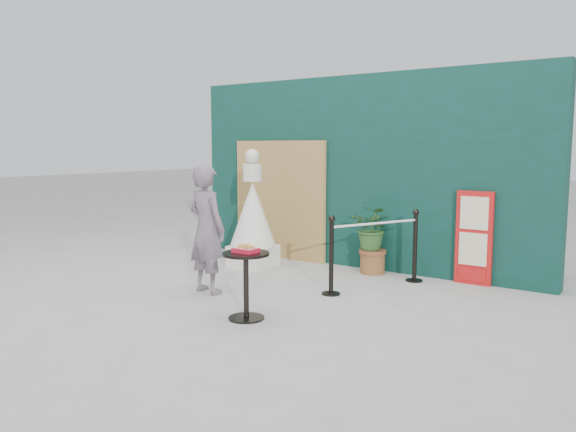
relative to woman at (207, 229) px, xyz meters
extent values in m
plane|color=#ADAAA5|center=(0.81, -0.52, -0.84)|extent=(60.00, 60.00, 0.00)
cube|color=#0B3327|center=(0.81, 2.63, 0.66)|extent=(6.00, 0.30, 3.00)
cube|color=tan|center=(-0.59, 2.42, 0.16)|extent=(1.80, 0.08, 2.00)
imported|color=slate|center=(0.00, 0.00, 0.00)|extent=(0.66, 0.48, 1.68)
cube|color=red|center=(2.71, 2.44, -0.19)|extent=(0.50, 0.06, 1.30)
cube|color=beige|center=(2.71, 2.40, 0.16)|extent=(0.38, 0.02, 0.45)
cube|color=beige|center=(2.71, 2.40, -0.34)|extent=(0.38, 0.02, 0.45)
cube|color=red|center=(2.71, 2.40, -0.69)|extent=(0.38, 0.02, 0.18)
cube|color=silver|center=(-0.50, 1.58, -0.67)|extent=(0.63, 0.63, 0.34)
cone|color=white|center=(-0.50, 1.58, 0.01)|extent=(0.73, 0.73, 1.02)
cylinder|color=silver|center=(-0.50, 1.58, 0.66)|extent=(0.30, 0.30, 0.27)
sphere|color=silver|center=(-0.50, 1.58, 0.91)|extent=(0.23, 0.23, 0.23)
cylinder|color=black|center=(1.14, -0.59, -0.83)|extent=(0.40, 0.40, 0.02)
cylinder|color=black|center=(1.14, -0.59, -0.48)|extent=(0.06, 0.06, 0.72)
cylinder|color=black|center=(1.14, -0.59, -0.10)|extent=(0.52, 0.52, 0.03)
cube|color=red|center=(1.14, -0.59, -0.06)|extent=(0.26, 0.19, 0.05)
cube|color=red|center=(1.14, -0.59, -0.04)|extent=(0.24, 0.17, 0.00)
cube|color=gold|center=(1.10, -0.58, -0.02)|extent=(0.15, 0.14, 0.02)
cube|color=#BF8746|center=(1.19, -0.61, -0.02)|extent=(0.13, 0.13, 0.02)
cone|color=yellow|center=(1.16, -0.54, 0.00)|extent=(0.06, 0.06, 0.06)
cylinder|color=brown|center=(1.27, 2.25, -0.69)|extent=(0.37, 0.37, 0.31)
cylinder|color=brown|center=(1.27, 2.25, -0.51)|extent=(0.41, 0.41, 0.05)
imported|color=#2B5424|center=(1.27, 2.25, -0.15)|extent=(0.61, 0.52, 0.67)
cylinder|color=black|center=(1.38, 0.84, -0.83)|extent=(0.24, 0.24, 0.02)
cylinder|color=black|center=(1.38, 0.84, -0.36)|extent=(0.06, 0.06, 0.96)
sphere|color=black|center=(1.38, 0.84, 0.15)|extent=(0.09, 0.09, 0.09)
cylinder|color=black|center=(1.98, 2.14, -0.83)|extent=(0.24, 0.24, 0.02)
cylinder|color=black|center=(1.98, 2.14, -0.36)|extent=(0.06, 0.06, 0.96)
sphere|color=black|center=(1.98, 2.14, 0.15)|extent=(0.09, 0.09, 0.09)
cylinder|color=silver|center=(1.68, 1.49, 0.04)|extent=(0.63, 1.31, 0.03)
camera|label=1|loc=(5.00, -5.28, 1.07)|focal=35.00mm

